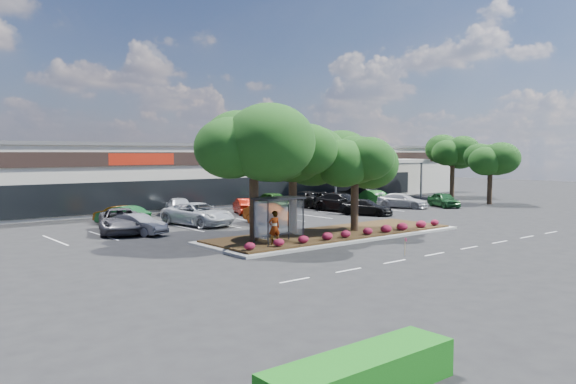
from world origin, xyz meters
TOP-DOWN VIEW (x-y plane):
  - ground at (0.00, 0.00)m, footprint 160.00×160.00m
  - retail_store at (0.06, 33.91)m, footprint 80.40×25.20m
  - landscape_island at (-2.00, 4.00)m, footprint 18.00×6.00m
  - lane_markings at (-0.14, 10.42)m, footprint 33.12×20.06m
  - shrub_row at (-2.00, 1.90)m, footprint 17.00×0.80m
  - bus_shelter at (-7.50, 2.95)m, footprint 2.75×1.55m
  - island_tree_west at (-8.00, 4.50)m, footprint 7.20×7.20m
  - island_tree_mid at (-4.50, 5.20)m, footprint 6.60×6.60m
  - island_tree_east at (-0.50, 3.70)m, footprint 5.80×5.80m
  - hedge_south_west at (-18.00, -13.50)m, footprint 5.00×1.30m
  - tree_east_near at (26.00, 10.00)m, footprint 5.60×5.60m
  - tree_east_far at (31.00, 18.00)m, footprint 6.40×6.40m
  - conifer_north_east at (34.00, 44.00)m, footprint 3.96×3.96m
  - person_waiting at (-7.96, 2.63)m, footprint 0.76×0.57m
  - light_pole at (7.10, 28.02)m, footprint 1.43×0.59m
  - survey_stake at (-3.87, -3.23)m, footprint 0.07×0.14m
  - car_0 at (-11.60, 12.53)m, footprint 2.94×4.36m
  - car_1 at (-12.09, 14.09)m, footprint 4.46×6.37m
  - car_2 at (-6.09, 14.22)m, footprint 3.91×6.40m
  - car_3 at (-1.81, 11.27)m, footprint 1.71×4.65m
  - car_4 at (-1.48, 11.68)m, footprint 2.70×4.49m
  - car_5 at (8.50, 11.11)m, footprint 3.66×5.06m
  - car_6 at (9.01, 14.48)m, footprint 3.31×6.15m
  - car_7 at (15.84, 13.16)m, footprint 3.66×5.28m
  - car_8 at (19.73, 11.16)m, footprint 3.32×4.55m
  - car_9 at (-10.26, 19.07)m, footprint 2.68×4.30m
  - car_10 at (-10.34, 17.87)m, footprint 3.09×4.56m
  - car_11 at (-4.07, 21.11)m, footprint 3.37×5.10m
  - car_12 at (0.97, 18.44)m, footprint 3.04×4.41m
  - car_13 at (6.03, 21.45)m, footprint 1.93×4.62m
  - car_14 at (9.32, 20.02)m, footprint 2.72×5.72m
  - car_16 at (16.54, 17.89)m, footprint 2.40×4.68m
  - car_17 at (17.74, 20.68)m, footprint 2.09×5.22m

SIDE VIEW (x-z plane):
  - ground at x=0.00m, z-range 0.00..0.00m
  - lane_markings at x=-0.14m, z-range 0.00..0.01m
  - landscape_island at x=-2.00m, z-range -0.01..0.25m
  - hedge_south_west at x=-18.00m, z-range 0.00..0.90m
  - shrub_row at x=-2.00m, z-range 0.26..0.76m
  - survey_stake at x=-3.87m, z-range 0.14..1.05m
  - car_9 at x=-10.26m, z-range 0.00..1.34m
  - car_0 at x=-11.60m, z-range 0.00..1.36m
  - car_5 at x=8.50m, z-range 0.00..1.36m
  - car_12 at x=0.97m, z-range 0.00..1.38m
  - car_7 at x=15.84m, z-range 0.00..1.42m
  - car_10 at x=-10.34m, z-range 0.00..1.42m
  - car_4 at x=-1.48m, z-range 0.00..1.43m
  - car_8 at x=19.73m, z-range 0.00..1.44m
  - car_16 at x=16.54m, z-range 0.00..1.47m
  - car_3 at x=-1.81m, z-range 0.00..1.52m
  - car_13 at x=6.03m, z-range 0.00..1.56m
  - car_14 at x=9.32m, z-range 0.00..1.58m
  - car_11 at x=-4.07m, z-range 0.00..1.61m
  - car_1 at x=-12.09m, z-range 0.00..1.61m
  - car_2 at x=-6.09m, z-range 0.00..1.66m
  - car_17 at x=17.74m, z-range 0.00..1.69m
  - car_6 at x=9.01m, z-range 0.00..1.69m
  - person_waiting at x=-7.96m, z-range 0.26..2.14m
  - bus_shelter at x=-7.50m, z-range 1.01..3.60m
  - retail_store at x=0.06m, z-range 0.03..6.28m
  - tree_east_near at x=26.00m, z-range 0.00..6.51m
  - island_tree_east at x=-0.50m, z-range 0.26..6.76m
  - tree_east_far at x=31.00m, z-range 0.00..7.62m
  - island_tree_mid at x=-4.50m, z-range 0.26..7.58m
  - light_pole at x=7.10m, z-range -0.54..8.68m
  - island_tree_west at x=-8.00m, z-range 0.26..8.15m
  - conifer_north_east at x=34.00m, z-range 0.00..9.00m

